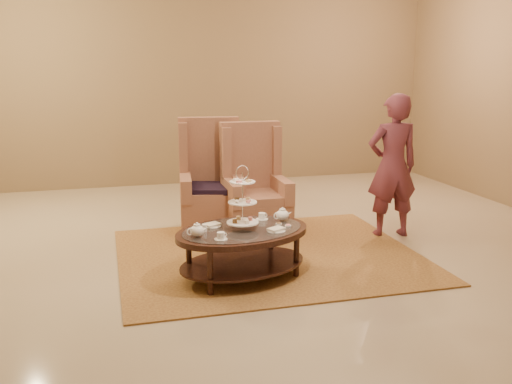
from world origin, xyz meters
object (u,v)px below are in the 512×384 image
object	(u,v)px
armchair_left	(211,193)
armchair_right	(254,198)
tea_table	(243,238)
person	(392,166)

from	to	relation	value
armchair_left	armchair_right	size ratio (longest dim) A/B	1.03
armchair_right	armchair_left	bearing A→B (deg)	148.60
tea_table	person	bearing A→B (deg)	9.40
armchair_left	armchair_right	distance (m)	0.54
tea_table	person	size ratio (longest dim) A/B	0.89
armchair_left	armchair_right	bearing A→B (deg)	-25.10
tea_table	armchair_left	xyz separation A→B (m)	(0.01, 1.62, 0.06)
tea_table	person	distance (m)	2.20
tea_table	person	world-z (taller)	person
armchair_left	person	size ratio (longest dim) A/B	0.81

